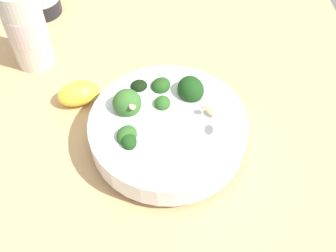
{
  "coord_description": "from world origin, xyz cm",
  "views": [
    {
      "loc": [
        -2.27,
        -41.58,
        50.92
      ],
      "look_at": [
        0.58,
        -5.15,
        4.0
      ],
      "focal_mm": 44.73,
      "sensor_mm": 36.0,
      "label": 1
    }
  ],
  "objects": [
    {
      "name": "ground_plane",
      "position": [
        0.0,
        0.0,
        -1.64
      ],
      "size": [
        71.98,
        71.98,
        3.28
      ],
      "primitive_type": "cube",
      "color": "tan"
    },
    {
      "name": "bowl_of_broccoli",
      "position": [
        0.42,
        -4.85,
        3.33
      ],
      "size": [
        22.6,
        22.6,
        9.1
      ],
      "color": "white",
      "rests_on": "ground_plane"
    },
    {
      "name": "lemon_wedge",
      "position": [
        -12.96,
        4.17,
        1.83
      ],
      "size": [
        7.51,
        5.85,
        3.66
      ],
      "primitive_type": "ellipsoid",
      "rotation": [
        0.0,
        0.0,
        3.41
      ],
      "color": "yellow",
      "rests_on": "ground_plane"
    },
    {
      "name": "bottle_tall",
      "position": [
        -20.99,
        14.26,
        7.74
      ],
      "size": [
        6.52,
        6.52,
        15.99
      ],
      "color": "beige",
      "rests_on": "ground_plane"
    }
  ]
}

